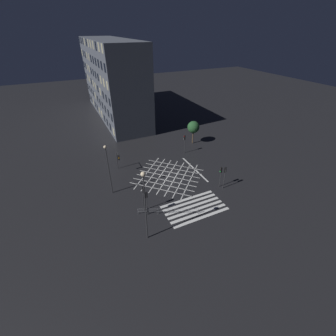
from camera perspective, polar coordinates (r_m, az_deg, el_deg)
name	(u,v)px	position (r m, az deg, el deg)	size (l,w,h in m)	color
ground_plane	(168,176)	(41.33, 0.00, -2.10)	(200.00, 200.00, 0.00)	black
road_markings	(182,191)	(37.90, 3.62, -5.80)	(14.03, 18.90, 0.01)	silver
office_building	(113,80)	(70.95, -13.91, 20.89)	(10.06, 38.71, 20.67)	#4C515B
traffic_light_ne_main	(185,141)	(47.80, 4.26, 6.97)	(0.39, 0.36, 4.16)	#2D2D30
traffic_light_nw_cross	(118,158)	(42.34, -12.60, 2.49)	(0.36, 2.10, 3.90)	#2D2D30
traffic_light_se_main	(221,173)	(38.13, 13.25, -1.22)	(0.39, 0.36, 3.97)	#2D2D30
traffic_light_sw_cross	(146,199)	(31.85, -5.54, -7.77)	(0.36, 0.39, 4.10)	#2D2D30
traffic_light_se_cross	(225,173)	(37.94, 14.22, -1.34)	(0.36, 0.39, 4.14)	#2D2D30
traffic_light_sw_main	(143,194)	(32.46, -6.28, -6.51)	(0.39, 0.36, 4.38)	#2D2D30
street_lamp_east	(144,193)	(25.67, -6.01, -6.41)	(0.57, 0.57, 10.27)	#2D2D30
street_lamp_west	(108,162)	(35.32, -15.08, 1.44)	(0.48, 0.48, 8.71)	#2D2D30
street_tree_near	(193,127)	(51.99, 6.48, 10.26)	(2.72, 2.72, 5.39)	brown
pedestrian_railing	(168,211)	(33.20, 0.00, -10.79)	(8.00, 3.79, 1.05)	gray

